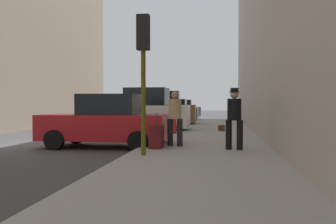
{
  "coord_description": "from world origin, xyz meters",
  "views": [
    {
      "loc": [
        6.45,
        -12.7,
        1.5
      ],
      "look_at": [
        3.83,
        6.14,
        1.03
      ],
      "focal_mm": 40.0,
      "sensor_mm": 36.0,
      "label": 1
    }
  ],
  "objects": [
    {
      "name": "sidewalk",
      "position": [
        6.0,
        0.0,
        0.07
      ],
      "size": [
        4.0,
        40.0,
        0.15
      ],
      "primitive_type": "cube",
      "color": "gray",
      "rests_on": "ground_plane"
    },
    {
      "name": "rolling_suitcase",
      "position": [
        4.58,
        -1.77,
        0.49
      ],
      "size": [
        0.38,
        0.57,
        1.04
      ],
      "color": "#591414",
      "rests_on": "sidewalk"
    },
    {
      "name": "fire_hydrant",
      "position": [
        4.45,
        3.55,
        0.5
      ],
      "size": [
        0.42,
        0.22,
        0.7
      ],
      "color": "red",
      "rests_on": "sidewalk"
    },
    {
      "name": "parked_dark_green_sedan",
      "position": [
        2.65,
        17.27,
        0.85
      ],
      "size": [
        4.24,
        2.13,
        1.79
      ],
      "color": "#193828",
      "rests_on": "ground_plane"
    },
    {
      "name": "parked_white_van",
      "position": [
        2.65,
        5.86,
        1.03
      ],
      "size": [
        4.65,
        2.16,
        2.25
      ],
      "color": "silver",
      "rests_on": "ground_plane"
    },
    {
      "name": "ground_plane",
      "position": [
        0.0,
        0.0,
        0.0
      ],
      "size": [
        120.0,
        120.0,
        0.0
      ],
      "primitive_type": "plane",
      "color": "#38383A"
    },
    {
      "name": "pedestrian_in_tan_coat",
      "position": [
        5.06,
        -1.11,
        1.1
      ],
      "size": [
        0.53,
        0.48,
        1.71
      ],
      "color": "black",
      "rests_on": "sidewalk"
    },
    {
      "name": "traffic_light",
      "position": [
        4.5,
        -3.27,
        2.76
      ],
      "size": [
        0.32,
        0.32,
        3.6
      ],
      "color": "#514C0F",
      "rests_on": "sidewalk"
    },
    {
      "name": "duffel_bag",
      "position": [
        6.53,
        5.48,
        0.29
      ],
      "size": [
        0.32,
        0.44,
        0.28
      ],
      "color": "#472D19",
      "rests_on": "sidewalk"
    },
    {
      "name": "pedestrian_with_fedora",
      "position": [
        6.86,
        -1.79,
        1.14
      ],
      "size": [
        0.53,
        0.48,
        1.78
      ],
      "color": "black",
      "rests_on": "sidewalk"
    },
    {
      "name": "parked_bronze_suv",
      "position": [
        2.65,
        11.34,
        1.03
      ],
      "size": [
        4.66,
        2.19,
        2.25
      ],
      "color": "brown",
      "rests_on": "ground_plane"
    },
    {
      "name": "parked_gray_coupe",
      "position": [
        2.65,
        23.01,
        0.85
      ],
      "size": [
        4.23,
        2.11,
        1.79
      ],
      "color": "slate",
      "rests_on": "ground_plane"
    },
    {
      "name": "parked_red_hatchback",
      "position": [
        2.65,
        -0.54,
        0.85
      ],
      "size": [
        4.21,
        2.09,
        1.79
      ],
      "color": "#B2191E",
      "rests_on": "ground_plane"
    }
  ]
}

